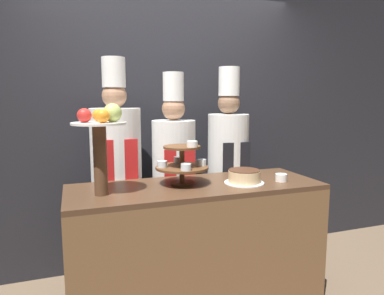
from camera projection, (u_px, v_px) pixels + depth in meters
The scene contains 9 objects.
wall_back at pixel (164, 115), 3.17m from camera, with size 10.00×0.06×2.80m.
buffet_counter at pixel (197, 248), 2.47m from camera, with size 1.78×0.63×0.95m.
tiered_stand at pixel (182, 163), 2.39m from camera, with size 0.37×0.37×0.31m.
fruit_pedestal at pixel (101, 134), 2.09m from camera, with size 0.33×0.33×0.57m.
cake_round at pixel (244, 177), 2.44m from camera, with size 0.28×0.28×0.10m.
cup_white at pixel (281, 178), 2.50m from camera, with size 0.08×0.08×0.05m.
chef_left at pixel (117, 167), 2.71m from camera, with size 0.39×0.39×1.86m.
chef_center_left at pixel (174, 170), 2.87m from camera, with size 0.36×0.36×1.76m.
chef_center_right at pixel (228, 162), 3.03m from camera, with size 0.36×0.36×1.82m.
Camera 1 is at (-0.81, -1.89, 1.54)m, focal length 32.00 mm.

